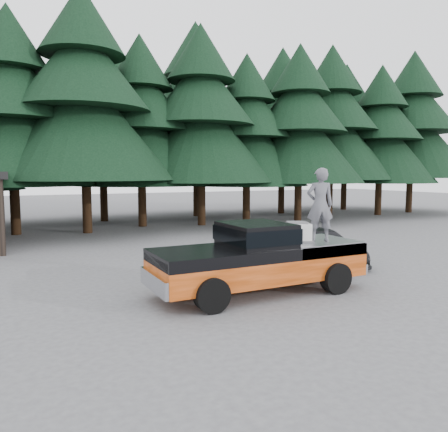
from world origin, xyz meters
name	(u,v)px	position (x,y,z in m)	size (l,w,h in m)	color
ground	(222,298)	(0.00, 0.00, 0.00)	(120.00, 120.00, 0.00)	#4D4D50
pickup_truck	(259,269)	(1.12, 0.02, 0.67)	(6.00, 2.04, 1.33)	orange
truck_cab	(256,234)	(1.02, 0.02, 1.62)	(1.66, 1.90, 0.59)	black
air_compressor	(297,233)	(2.33, -0.03, 1.58)	(0.72, 0.60, 0.49)	silver
man_on_bed	(320,205)	(2.94, -0.24, 2.36)	(0.75, 0.49, 2.06)	#595961
parked_car	(322,246)	(5.27, 2.48, 0.61)	(1.70, 4.18, 1.21)	black
treeline	(101,98)	(0.42, 17.20, 7.72)	(60.15, 16.05, 17.50)	black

